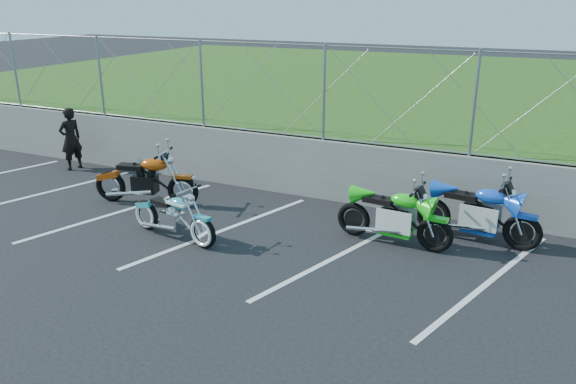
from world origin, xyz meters
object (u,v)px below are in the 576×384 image
at_px(naked_orange, 147,182).
at_px(cruiser_turquoise, 174,218).
at_px(sportbike_green, 395,219).
at_px(person_standing, 71,139).
at_px(sportbike_blue, 479,215).

bearing_deg(naked_orange, cruiser_turquoise, -51.69).
distance_m(naked_orange, sportbike_green, 5.27).
bearing_deg(person_standing, naked_orange, 83.93).
distance_m(cruiser_turquoise, sportbike_blue, 5.46).
bearing_deg(sportbike_blue, naked_orange, -165.16).
relative_size(cruiser_turquoise, naked_orange, 0.88).
bearing_deg(naked_orange, sportbike_green, -11.06).
bearing_deg(sportbike_blue, person_standing, -175.09).
bearing_deg(sportbike_green, cruiser_turquoise, -153.87).
distance_m(sportbike_blue, person_standing, 9.96).
bearing_deg(naked_orange, sportbike_blue, -5.18).
distance_m(cruiser_turquoise, person_standing, 5.58).
height_order(cruiser_turquoise, naked_orange, naked_orange).
relative_size(sportbike_green, sportbike_blue, 0.96).
bearing_deg(person_standing, sportbike_blue, 102.61).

